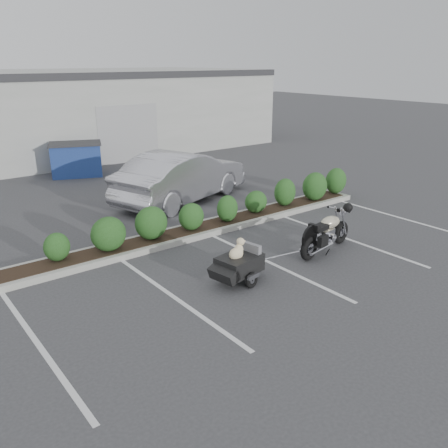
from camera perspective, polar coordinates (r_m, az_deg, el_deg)
ground at (r=10.89m, az=-0.97°, el=-5.38°), size 90.00×90.00×0.00m
planter_kerb at (r=13.06m, az=-3.25°, el=-0.77°), size 12.00×1.00×0.15m
building at (r=25.76m, az=-24.86°, el=11.85°), size 26.00×10.00×4.00m
motorcycle at (r=11.93m, az=12.23°, el=-1.10°), size 2.09×0.83×1.20m
pet_trailer at (r=10.12m, az=1.80°, el=-4.78°), size 1.69×0.96×1.00m
sedan at (r=15.89m, az=-5.09°, el=5.74°), size 5.46×3.33×1.70m
dumpster at (r=20.42m, az=-17.34°, el=7.47°), size 2.41×2.05×1.34m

